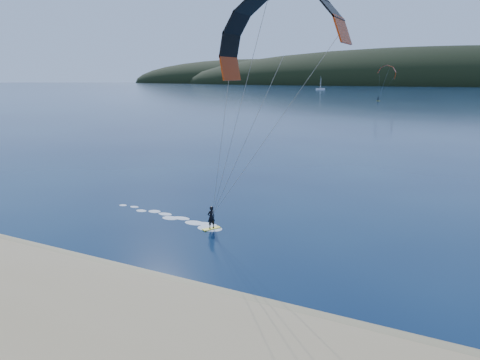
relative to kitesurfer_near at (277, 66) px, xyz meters
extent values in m
plane|color=#071434|center=(-6.03, -9.36, -11.62)|extent=(1800.00, 1800.00, 0.00)
cube|color=#907D53|center=(-6.03, -4.86, -11.57)|extent=(220.00, 2.50, 0.10)
ellipsoid|color=black|center=(-56.03, 710.64, -11.62)|extent=(840.00, 280.00, 110.00)
ellipsoid|color=black|center=(-386.03, 770.64, -11.62)|extent=(520.00, 220.00, 90.00)
cube|color=yellow|center=(-6.91, 4.47, -11.57)|extent=(1.05, 1.42, 0.08)
imported|color=black|center=(-6.91, 4.47, -10.69)|extent=(0.66, 0.74, 1.70)
cylinder|color=gray|center=(-3.06, 1.97, -4.93)|extent=(0.02, 0.02, 13.75)
cube|color=yellow|center=(-32.21, 202.35, -11.56)|extent=(1.43, 1.56, 0.09)
imported|color=black|center=(-32.21, 202.35, -10.54)|extent=(1.19, 1.22, 1.98)
cylinder|color=gray|center=(-30.01, 199.49, -4.71)|extent=(0.02, 0.02, 12.60)
cube|color=white|center=(-118.99, 386.37, -11.09)|extent=(8.80, 5.28, 1.46)
cylinder|color=white|center=(-118.99, 386.37, -5.34)|extent=(0.21, 0.21, 11.51)
cube|color=white|center=(-118.94, 387.83, -5.34)|extent=(0.94, 2.60, 8.37)
cube|color=white|center=(-118.94, 384.70, -7.43)|extent=(0.74, 2.00, 5.23)
camera|label=1|loc=(9.63, -22.80, -0.58)|focal=33.68mm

